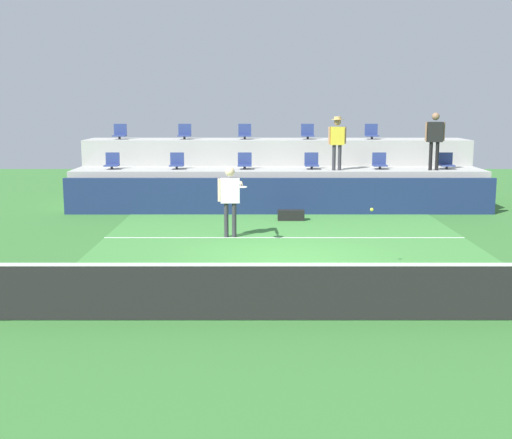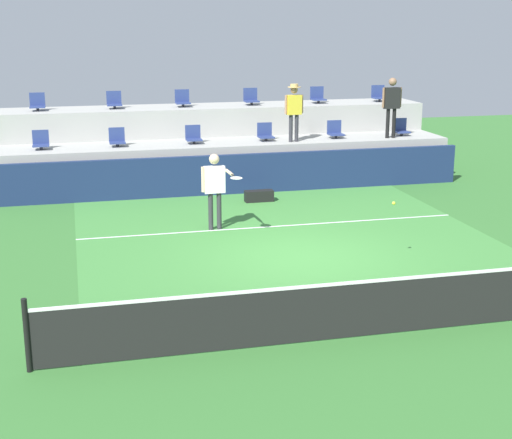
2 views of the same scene
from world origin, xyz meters
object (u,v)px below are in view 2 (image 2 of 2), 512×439
object	(u,v)px
stadium_chair_lower_mid_right	(265,133)
tennis_player	(215,184)
stadium_chair_lower_far_left	(41,142)
stadium_chair_upper_left	(114,101)
stadium_chair_upper_far_right	(379,95)
tennis_ball	(394,203)
stadium_chair_lower_left	(117,139)
stadium_chair_lower_far_right	(401,128)
stadium_chair_upper_mid_left	(183,100)
stadium_chair_upper_right	(318,96)
spectator_with_hat	(294,107)
spectator_in_grey	(392,101)
equipment_bag	(259,196)
stadium_chair_lower_mid_left	(193,136)
stadium_chair_lower_right	(335,131)
stadium_chair_upper_mid_right	(251,98)
stadium_chair_upper_far_left	(37,103)

from	to	relation	value
stadium_chair_lower_mid_right	tennis_player	size ratio (longest dim) A/B	0.29
stadium_chair_lower_far_left	stadium_chair_upper_left	distance (m)	2.91
stadium_chair_upper_far_right	tennis_ball	xyz separation A→B (m)	(-3.73, -9.74, -1.10)
stadium_chair_lower_left	stadium_chair_lower_far_right	world-z (taller)	same
stadium_chair_upper_mid_left	stadium_chair_upper_far_right	xyz separation A→B (m)	(6.43, 0.00, 0.00)
stadium_chair_upper_right	spectator_with_hat	distance (m)	2.62
spectator_with_hat	spectator_in_grey	distance (m)	3.03
stadium_chair_upper_far_right	spectator_with_hat	size ratio (longest dim) A/B	0.31
stadium_chair_lower_left	stadium_chair_upper_mid_left	xyz separation A→B (m)	(2.13, 1.80, 0.85)
stadium_chair_lower_far_left	equipment_bag	xyz separation A→B (m)	(5.58, -2.31, -1.31)
stadium_chair_lower_mid_left	tennis_player	size ratio (longest dim) A/B	0.29
stadium_chair_lower_right	spectator_in_grey	bearing A→B (deg)	-13.37
spectator_with_hat	tennis_ball	world-z (taller)	spectator_with_hat
stadium_chair_lower_far_left	stadium_chair_upper_far_right	bearing A→B (deg)	9.62
stadium_chair_upper_left	stadium_chair_lower_right	bearing A→B (deg)	-15.77
stadium_chair_upper_mid_right	spectator_in_grey	distance (m)	4.36
stadium_chair_lower_far_left	stadium_chair_lower_mid_right	xyz separation A→B (m)	(6.34, 0.00, 0.00)
stadium_chair_lower_far_left	spectator_with_hat	distance (m)	7.15
stadium_chair_upper_mid_left	tennis_ball	bearing A→B (deg)	-74.48
stadium_chair_upper_mid_left	spectator_in_grey	distance (m)	6.32
tennis_player	stadium_chair_upper_mid_left	bearing A→B (deg)	87.82
stadium_chair_upper_left	spectator_in_grey	distance (m)	8.28
stadium_chair_lower_mid_right	stadium_chair_upper_far_right	size ratio (longest dim) A/B	1.00
stadium_chair_lower_left	tennis_player	size ratio (longest dim) A/B	0.29
stadium_chair_lower_mid_left	tennis_ball	xyz separation A→B (m)	(2.68, -7.94, -0.25)
stadium_chair_upper_mid_left	stadium_chair_lower_far_left	bearing A→B (deg)	-156.74
tennis_ball	equipment_bag	xyz separation A→B (m)	(-1.32, 5.63, -1.06)
stadium_chair_upper_mid_left	stadium_chair_upper_far_right	distance (m)	6.43
stadium_chair_lower_mid_left	stadium_chair_upper_mid_right	world-z (taller)	stadium_chair_upper_mid_right
stadium_chair_upper_far_left	spectator_with_hat	bearing A→B (deg)	-16.92
stadium_chair_lower_left	equipment_bag	bearing A→B (deg)	-33.28
stadium_chair_lower_far_left	equipment_bag	distance (m)	6.18
stadium_chair_upper_mid_left	equipment_bag	bearing A→B (deg)	-71.33
stadium_chair_upper_far_left	stadium_chair_upper_left	xyz separation A→B (m)	(2.22, 0.00, 0.00)
stadium_chair_lower_far_right	equipment_bag	bearing A→B (deg)	-155.41
stadium_chair_lower_left	stadium_chair_upper_left	world-z (taller)	stadium_chair_upper_left
stadium_chair_lower_mid_left	spectator_in_grey	xyz separation A→B (m)	(5.90, -0.38, 0.87)
spectator_in_grey	stadium_chair_lower_mid_right	bearing A→B (deg)	174.20
stadium_chair_upper_mid_right	stadium_chair_lower_far_left	bearing A→B (deg)	-164.15
stadium_chair_upper_far_left	stadium_chair_upper_left	size ratio (longest dim) A/B	1.00
stadium_chair_lower_far_right	stadium_chair_upper_right	xyz separation A→B (m)	(-2.09, 1.80, 0.85)
stadium_chair_upper_mid_right	stadium_chair_upper_right	distance (m)	2.19
stadium_chair_lower_left	stadium_chair_lower_mid_left	world-z (taller)	same
spectator_with_hat	spectator_in_grey	size ratio (longest dim) A/B	0.93
stadium_chair_lower_mid_right	stadium_chair_lower_far_right	xyz separation A→B (m)	(4.28, 0.00, 0.00)
spectator_in_grey	stadium_chair_lower_left	bearing A→B (deg)	177.27
stadium_chair_lower_left	stadium_chair_upper_left	xyz separation A→B (m)	(0.07, 1.80, 0.85)
spectator_with_hat	spectator_in_grey	xyz separation A→B (m)	(3.02, -0.00, 0.08)
stadium_chair_upper_far_left	stadium_chair_lower_left	bearing A→B (deg)	-39.98
stadium_chair_upper_left	tennis_ball	bearing A→B (deg)	-63.94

